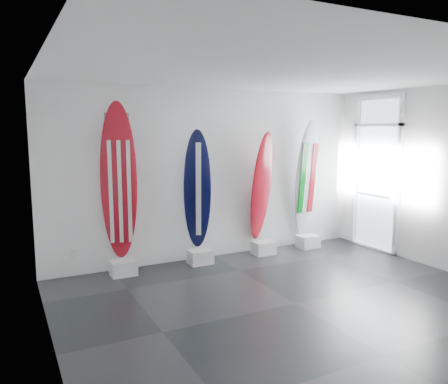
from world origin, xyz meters
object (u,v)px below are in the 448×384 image
surfboard_usa (119,182)px  surfboard_navy (197,190)px  surfboard_italy (306,178)px  surfboard_swiss (261,187)px

surfboard_usa → surfboard_navy: surfboard_usa is taller
surfboard_usa → surfboard_italy: bearing=14.9°
surfboard_swiss → surfboard_italy: (1.02, 0.00, 0.10)m
surfboard_usa → surfboard_navy: 1.35m
surfboard_navy → surfboard_swiss: bearing=21.3°
surfboard_usa → surfboard_swiss: bearing=14.9°
surfboard_usa → surfboard_swiss: 2.63m
surfboard_usa → surfboard_navy: size_ratio=1.20×
surfboard_navy → surfboard_swiss: surfboard_navy is taller
surfboard_navy → surfboard_swiss: 1.28m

